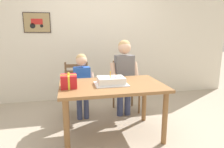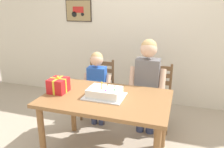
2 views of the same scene
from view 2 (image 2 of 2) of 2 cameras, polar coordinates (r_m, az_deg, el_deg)
back_wall at (r=4.01m, az=6.90°, el=11.05°), size 6.40×0.11×2.60m
dining_table at (r=2.54m, az=-1.52°, el=-7.97°), size 1.41×0.89×0.76m
birthday_cake at (r=2.47m, az=-1.90°, el=-4.81°), size 0.44×0.34×0.19m
gift_box_red_large at (r=2.67m, az=-13.57°, el=-2.83°), size 0.20×0.22×0.20m
chair_left at (r=3.51m, az=-3.59°, el=-3.83°), size 0.46×0.46×0.92m
chair_right at (r=3.31m, az=11.12°, el=-5.52°), size 0.43×0.43×0.92m
child_older at (r=2.97m, az=9.02°, el=-1.10°), size 0.48×0.27×1.32m
child_younger at (r=3.20m, az=-3.85°, el=-2.05°), size 0.42×0.24×1.11m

